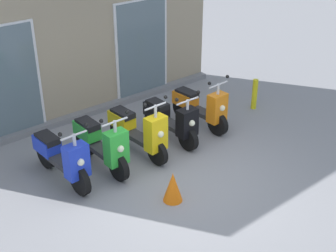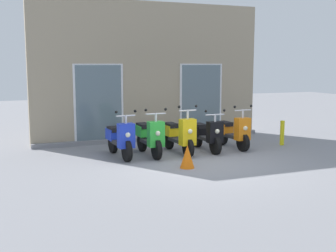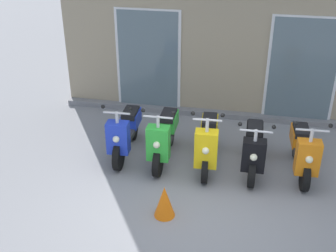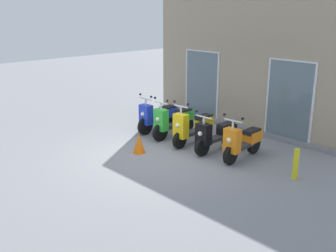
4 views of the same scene
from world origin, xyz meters
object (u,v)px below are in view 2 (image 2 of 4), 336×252
Objects in this scene: traffic_cone at (187,156)px; scooter_green at (149,136)px; scooter_black at (206,134)px; scooter_orange at (233,132)px; curb_bollard at (282,133)px; scooter_blue at (120,139)px; scooter_yellow at (179,134)px.

scooter_green is at bearing 102.23° from traffic_cone.
scooter_orange is at bearing 2.68° from scooter_black.
scooter_orange is 2.17× the size of curb_bollard.
scooter_blue is at bearing 174.05° from scooter_green.
scooter_blue is 1.02× the size of scooter_yellow.
scooter_blue is 1.08× the size of scooter_orange.
scooter_blue is at bearing 178.33° from scooter_black.
curb_bollard is at bearing -4.84° from scooter_orange.
scooter_black is at bearing 0.34° from scooter_green.
scooter_orange reaches higher than traffic_cone.
scooter_blue reaches higher than curb_bollard.
scooter_blue is 1.55m from scooter_yellow.
curb_bollard is 3.93m from traffic_cone.
scooter_blue is 2.34× the size of curb_bollard.
scooter_orange is at bearing 2.55° from scooter_yellow.
scooter_orange is at bearing 1.14° from scooter_green.
scooter_orange is (3.18, -0.03, -0.01)m from scooter_blue.
scooter_yellow is 1.04× the size of scooter_black.
scooter_yellow is 3.10× the size of traffic_cone.
curb_bollard is at bearing -2.21° from scooter_black.
scooter_green is 2.27× the size of curb_bollard.
scooter_green is at bearing -178.86° from scooter_orange.
scooter_blue is at bearing 176.21° from scooter_yellow.
scooter_yellow is (0.80, -0.02, 0.00)m from scooter_green.
traffic_cone is at bearing -142.46° from scooter_orange.
scooter_black is at bearing 2.42° from scooter_yellow.
scooter_yellow is (1.54, -0.10, 0.02)m from scooter_blue.
scooter_black is at bearing 177.79° from curb_bollard.
scooter_black is at bearing -177.32° from scooter_orange.
scooter_green is at bearing -179.66° from scooter_black.
scooter_orange is at bearing 37.54° from traffic_cone.
scooter_green is 3.05× the size of traffic_cone.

